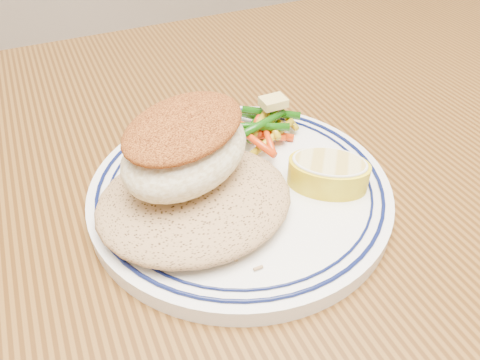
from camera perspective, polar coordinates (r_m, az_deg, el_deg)
name	(u,v)px	position (r m, az deg, el deg)	size (l,w,h in m)	color
dining_table	(296,291)	(0.46, 6.85, -13.32)	(1.50, 0.90, 0.75)	#46280E
plate	(240,189)	(0.40, 0.00, -1.16)	(0.25, 0.25, 0.02)	white
rice_pilaf	(194,197)	(0.36, -5.58, -2.08)	(0.15, 0.14, 0.03)	#A07B50
fish_fillet	(185,145)	(0.35, -6.70, 4.20)	(0.14, 0.13, 0.06)	#F8EFCC
vegetable_pile	(262,124)	(0.45, 2.72, 6.86)	(0.09, 0.10, 0.03)	red
butter_pat	(273,102)	(0.44, 4.09, 9.47)	(0.02, 0.02, 0.01)	#DAC36A
lemon_wedge	(328,172)	(0.39, 10.72, 0.97)	(0.09, 0.09, 0.03)	yellow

